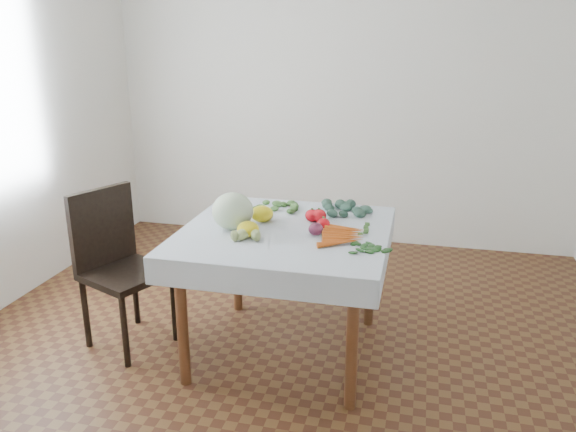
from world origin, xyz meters
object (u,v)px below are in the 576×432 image
at_px(cabbage, 233,211).
at_px(heirloom_back, 262,214).
at_px(chair, 116,257).
at_px(carrot_bunch, 343,235).
at_px(table, 285,247).

xyz_separation_m(cabbage, heirloom_back, (0.12, 0.16, -0.06)).
distance_m(chair, cabbage, 0.78).
xyz_separation_m(chair, carrot_bunch, (1.32, 0.04, 0.24)).
height_order(heirloom_back, carrot_bunch, heirloom_back).
relative_size(chair, carrot_bunch, 2.74).
relative_size(table, chair, 1.07).
relative_size(table, heirloom_back, 7.62).
distance_m(table, cabbage, 0.35).
xyz_separation_m(heirloom_back, carrot_bunch, (0.49, -0.17, -0.03)).
relative_size(table, carrot_bunch, 2.94).
bearing_deg(heirloom_back, chair, -166.40).
relative_size(chair, heirloom_back, 7.10).
bearing_deg(carrot_bunch, heirloom_back, 161.33).
xyz_separation_m(cabbage, carrot_bunch, (0.61, -0.01, -0.09)).
bearing_deg(cabbage, table, 11.78).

